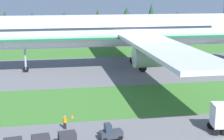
# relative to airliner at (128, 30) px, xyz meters

# --- Properties ---
(grass_strip_near) EXTENTS (320.00, 16.56, 0.01)m
(grass_strip_near) POSITION_rel_airliner_xyz_m (-10.15, -22.56, -8.52)
(grass_strip_near) COLOR #3D752D
(grass_strip_near) RESTS_ON ground
(grass_strip_far) EXTENTS (320.00, 16.56, 0.01)m
(grass_strip_far) POSITION_rel_airliner_xyz_m (-10.15, 22.56, -8.52)
(grass_strip_far) COLOR #3D752D
(grass_strip_far) RESTS_ON ground
(airliner) EXTENTS (62.66, 77.04, 23.78)m
(airliner) POSITION_rel_airliner_xyz_m (0.00, 0.00, 0.00)
(airliner) COLOR silver
(airliner) RESTS_ON ground
(baggage_tug) EXTENTS (2.75, 1.63, 1.97)m
(baggage_tug) POSITION_rel_airliner_xyz_m (-10.29, -36.99, -7.71)
(baggage_tug) COLOR #2D333D
(baggage_tug) RESTS_ON ground
(cargo_dolly_lead) EXTENTS (2.38, 1.77, 1.55)m
(cargo_dolly_lead) POSITION_rel_airliner_xyz_m (-15.27, -37.64, -7.61)
(cargo_dolly_lead) COLOR #A3A3A8
(cargo_dolly_lead) RESTS_ON ground
(ground_crew_marshaller) EXTENTS (0.49, 0.36, 1.74)m
(ground_crew_marshaller) POSITION_rel_airliner_xyz_m (-15.33, -32.83, -7.58)
(ground_crew_marshaller) COLOR black
(ground_crew_marshaller) RESTS_ON ground
(ground_crew_loader) EXTENTS (0.52, 0.36, 1.74)m
(ground_crew_loader) POSITION_rel_airliner_xyz_m (4.49, -35.33, -7.58)
(ground_crew_loader) COLOR black
(ground_crew_loader) RESTS_ON ground
(taxiway_marker_0) EXTENTS (0.44, 0.44, 0.47)m
(taxiway_marker_0) POSITION_rel_airliner_xyz_m (-14.20, -29.14, -8.29)
(taxiway_marker_0) COLOR orange
(taxiway_marker_0) RESTS_ON ground
(taxiway_marker_2) EXTENTS (0.44, 0.44, 0.69)m
(taxiway_marker_2) POSITION_rel_airliner_xyz_m (-15.16, -29.79, -8.19)
(taxiway_marker_2) COLOR orange
(taxiway_marker_2) RESTS_ON ground
(distant_tree_line) EXTENTS (153.53, 10.86, 12.38)m
(distant_tree_line) POSITION_rel_airliner_xyz_m (-7.20, 68.92, -2.05)
(distant_tree_line) COLOR #4C3823
(distant_tree_line) RESTS_ON ground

